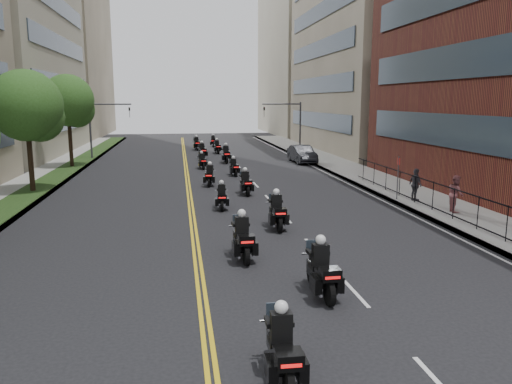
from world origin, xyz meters
The scene contains 26 objects.
sidewalk_right centered at (12.00, 25.00, 0.07)m, with size 4.00×90.00×0.15m, color gray.
sidewalk_left centered at (-12.00, 25.00, 0.07)m, with size 4.00×90.00×0.15m, color gray.
grass_strip centered at (-11.20, 25.00, 0.17)m, with size 2.00×90.00×0.04m, color #1B3413.
building_right_tan centered at (21.48, 48.00, 15.00)m, with size 15.11×28.00×30.00m.
building_right_far centered at (21.50, 78.00, 13.00)m, with size 15.00×28.00×26.00m, color gray.
building_left_far centered at (-22.00, 78.00, 13.00)m, with size 16.00×28.00×26.00m, color #7A7059.
iron_fence centered at (11.00, 12.00, 0.90)m, with size 0.05×28.00×1.50m.
traffic_signal_right centered at (9.54, 42.00, 3.70)m, with size 4.09×0.20×5.60m.
traffic_signal_left centered at (-9.54, 42.00, 3.70)m, with size 4.09×0.20×5.60m.
motorcycle_0 centered at (0.00, 0.66, 0.68)m, with size 0.54×2.33×1.72m.
motorcycle_1 centered at (2.11, 5.03, 0.73)m, with size 0.58×2.51×1.85m.
motorcycle_2 centered at (0.21, 8.89, 0.73)m, with size 0.60×2.52×1.86m.
motorcycle_3 centered at (2.34, 13.09, 0.72)m, with size 0.57×2.48×1.83m.
motorcycle_4 centered at (0.20, 17.62, 0.62)m, with size 0.52×2.12×1.56m.
motorcycle_5 centered at (2.03, 21.60, 0.67)m, with size 0.57×2.29×1.69m.
motorcycle_6 centered at (0.03, 25.19, 0.66)m, with size 0.69×2.25×1.66m.
motorcycle_7 centered at (2.16, 29.52, 0.61)m, with size 0.60×2.08×1.54m.
motorcycle_8 centered at (-0.10, 33.83, 0.61)m, with size 0.63×2.07×1.53m.
motorcycle_9 centered at (2.32, 37.54, 0.74)m, with size 0.58×2.54×1.88m.
motorcycle_10 centered at (0.29, 41.50, 0.70)m, with size 0.73×2.41×1.78m.
motorcycle_11 centered at (2.14, 45.97, 0.67)m, with size 0.63×2.30×1.70m.
motorcycle_12 centered at (0.04, 50.07, 0.71)m, with size 0.69×2.43×1.79m.
motorcycle_13 centered at (2.26, 54.00, 0.65)m, with size 0.57×2.23×1.64m.
parked_sedan centered at (9.40, 36.63, 0.81)m, with size 1.72×4.92×1.62m, color black.
pedestrian_b centered at (11.91, 14.40, 1.10)m, with size 0.92×0.72×1.89m, color #945054.
pedestrian_c centered at (11.20, 17.39, 1.08)m, with size 1.09×0.45×1.86m, color #3C3A42.
Camera 1 is at (-2.02, -8.76, 5.82)m, focal length 35.00 mm.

